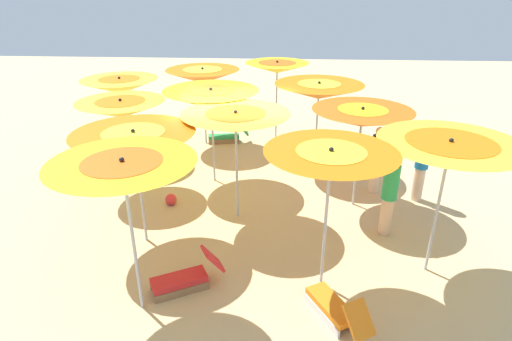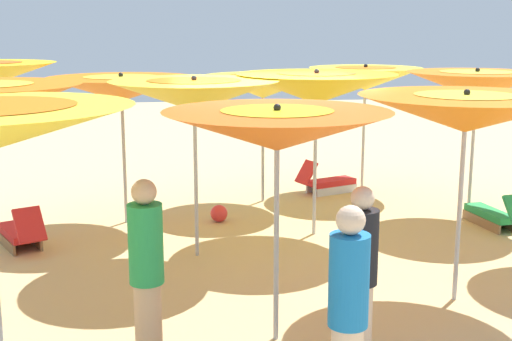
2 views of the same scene
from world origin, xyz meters
The scene contains 21 objects.
ground centered at (0.00, 0.00, -0.02)m, with size 37.05×37.05×0.04m, color #D1B57F.
beach_umbrella_0 centered at (2.18, 3.34, 2.04)m, with size 2.04×2.04×2.29m.
beach_umbrella_1 centered at (0.24, 2.62, 1.98)m, with size 1.99×1.99×2.22m.
beach_umbrella_2 centered at (-2.01, 1.57, 2.05)m, with size 2.19×2.19×2.29m.
beach_umbrella_3 centered at (-3.85, 1.09, 2.31)m, with size 2.00×2.00×2.54m.
beach_umbrella_4 centered at (3.37, 1.30, 2.08)m, with size 2.15×2.15×2.34m.
beach_umbrella_5 centered at (0.73, 0.64, 2.12)m, with size 2.25×2.25×2.38m.
beach_umbrella_6 centered at (-0.98, -0.12, 2.11)m, with size 2.15×2.15×2.36m.
beach_umbrella_7 centered at (-3.13, -1.75, 2.22)m, with size 1.99×1.99×2.47m.
beach_umbrella_8 centered at (3.99, -0.85, 2.23)m, with size 1.92×1.92×2.44m.
beach_umbrella_9 centered at (1.80, -1.95, 2.07)m, with size 2.27×2.27×2.33m.
beach_umbrella_10 centered at (-0.31, -2.69, 2.04)m, with size 2.10×2.10×2.28m.
beach_umbrella_11 centered at (-2.63, -3.62, 2.24)m, with size 2.23×2.23×2.46m.
lounger_0 centered at (1.47, 3.08, 0.21)m, with size 1.18×0.78×0.63m.
lounger_1 centered at (3.48, 0.67, 0.20)m, with size 0.51×1.28×0.60m.
lounger_2 centered at (-3.94, -1.89, 0.21)m, with size 1.29×0.95×0.64m.
lounger_3 centered at (-3.37, 0.50, 0.21)m, with size 0.89×1.24×0.64m.
beachgoer_0 centered at (0.35, -3.26, 0.85)m, with size 0.30×0.30×1.63m.
beachgoer_1 centered at (-1.50, -3.13, 0.90)m, with size 0.30×0.30×1.71m.
beachgoer_2 centered at (0.01, -4.18, 0.90)m, with size 0.30×0.30×1.72m.
beach_ball centered at (-0.60, 1.43, 0.13)m, with size 0.26×0.26×0.26m, color red.
Camera 1 is at (-8.89, -1.01, 4.69)m, focal length 29.75 mm.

